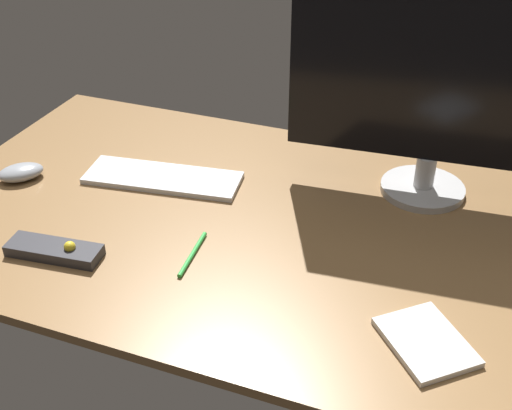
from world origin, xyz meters
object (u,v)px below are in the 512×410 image
object	(u,v)px
computer_mouse	(21,172)
media_remote	(55,250)
notepad	(426,342)
keyboard	(163,178)
pen	(193,254)
monitor	(440,81)

from	to	relation	value
computer_mouse	media_remote	world-z (taller)	media_remote
computer_mouse	notepad	xyz separation A→B (cm)	(94.47, -20.30, -1.13)
keyboard	notepad	distance (cm)	71.06
pen	computer_mouse	bearing A→B (deg)	-108.85
notepad	media_remote	bearing A→B (deg)	-179.03
keyboard	computer_mouse	bearing A→B (deg)	-168.33
monitor	computer_mouse	xyz separation A→B (cm)	(-86.74, -26.77, -24.42)
computer_mouse	media_remote	xyz separation A→B (cm)	(24.24, -21.49, -0.50)
monitor	pen	distance (cm)	60.12
media_remote	notepad	world-z (taller)	media_remote
keyboard	pen	distance (cm)	29.61
monitor	keyboard	xyz separation A→B (cm)	(-56.16, -15.95, -25.51)
notepad	pen	xyz separation A→B (cm)	(-45.46, 7.94, -0.13)
media_remote	notepad	distance (cm)	70.24
monitor	computer_mouse	size ratio (longest dim) A/B	6.08
media_remote	pen	world-z (taller)	media_remote
keyboard	media_remote	xyz separation A→B (cm)	(-6.34, -32.31, 0.59)
monitor	keyboard	bearing A→B (deg)	-168.64
computer_mouse	pen	xyz separation A→B (cm)	(49.01, -12.37, -1.26)
monitor	media_remote	xyz separation A→B (cm)	(-62.50, -48.26, -24.92)
monitor	pen	world-z (taller)	monitor
computer_mouse	pen	bearing A→B (deg)	-60.44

